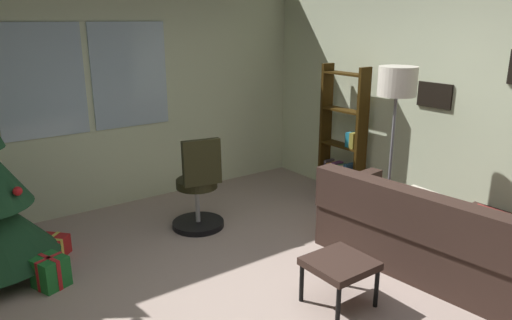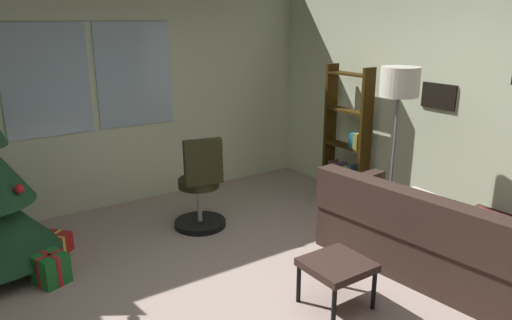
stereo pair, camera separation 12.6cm
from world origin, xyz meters
name	(u,v)px [view 2 (the right image)]	position (x,y,z in m)	size (l,w,h in m)	color
ground_plane	(266,316)	(0.00, 0.00, -0.05)	(4.87, 5.70, 0.10)	#AE978B
wall_back_with_windows	(122,87)	(-0.02, 2.90, 1.42)	(4.87, 0.12, 2.82)	beige
wall_right_with_frames	(474,101)	(2.49, 0.00, 1.41)	(0.12, 5.70, 2.82)	beige
couch	(450,238)	(1.78, -0.37, 0.28)	(1.88, 1.98, 0.81)	#35241E
footstool	(337,267)	(0.50, -0.25, 0.33)	(0.48, 0.46, 0.38)	#35241E
gift_box_red	(53,245)	(-1.16, 1.92, 0.09)	(0.40, 0.39, 0.20)	red
gift_box_green	(51,269)	(-1.28, 1.37, 0.13)	(0.31, 0.31, 0.27)	#1E722D
office_chair	(201,192)	(0.32, 1.65, 0.41)	(0.56, 0.56, 1.02)	black
bookshelf	(347,143)	(2.22, 1.41, 0.73)	(0.18, 0.64, 1.66)	#342107
floor_lamp	(399,94)	(1.79, 0.34, 1.50)	(0.37, 0.37, 1.75)	slate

